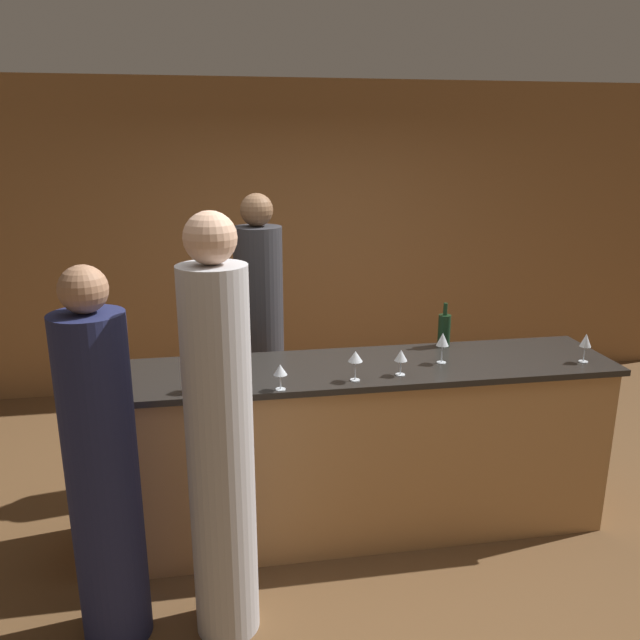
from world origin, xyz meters
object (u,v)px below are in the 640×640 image
object	(u,v)px
guest_1	(103,476)
wine_bottle_0	(444,330)
bartender	(260,348)
guest_0	(220,447)

from	to	relation	value
guest_1	wine_bottle_0	xyz separation A→B (m)	(1.91, 0.92, 0.31)
bartender	guest_0	bearing A→B (deg)	78.93
guest_0	guest_1	bearing A→B (deg)	175.66
guest_1	bartender	bearing A→B (deg)	60.63
guest_0	wine_bottle_0	world-z (taller)	guest_0
guest_0	wine_bottle_0	distance (m)	1.70
guest_0	wine_bottle_0	bearing A→B (deg)	34.50
guest_0	guest_1	xyz separation A→B (m)	(-0.52, 0.04, -0.11)
bartender	wine_bottle_0	bearing A→B (deg)	154.90
guest_1	wine_bottle_0	distance (m)	2.14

